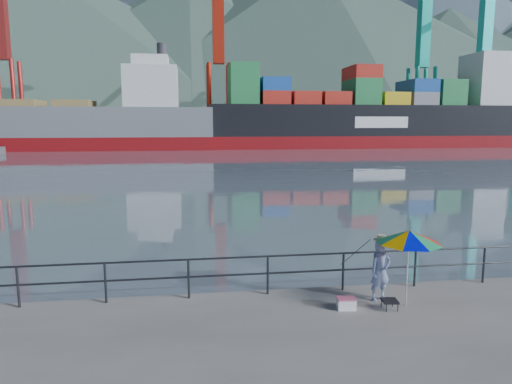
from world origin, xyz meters
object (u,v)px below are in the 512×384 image
Objects in this scene: fisherman at (380,271)px; cooler_bag at (346,304)px; bulk_carrier at (55,125)px; beach_umbrella at (409,237)px; container_ship at (379,115)px.

fisherman is 1.25m from cooler_bag.
bulk_carrier is at bearing 115.71° from cooler_bag.
fisherman is 77.98m from bulk_carrier.
bulk_carrier is (-26.46, 73.33, 3.92)m from cooler_bag.
beach_umbrella is 0.03× the size of bulk_carrier.
beach_umbrella is 80.50m from container_ship.
beach_umbrella reaches higher than fisherman.
fisherman is at bearing -112.96° from container_ship.
bulk_carrier reaches higher than beach_umbrella.
beach_umbrella reaches higher than cooler_bag.
fisherman is 0.03× the size of bulk_carrier.
beach_umbrella is at bearing -69.16° from bulk_carrier.
beach_umbrella is at bearing -56.51° from fisherman.
cooler_bag is at bearing -169.85° from fisherman.
beach_umbrella is 78.54m from bulk_carrier.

